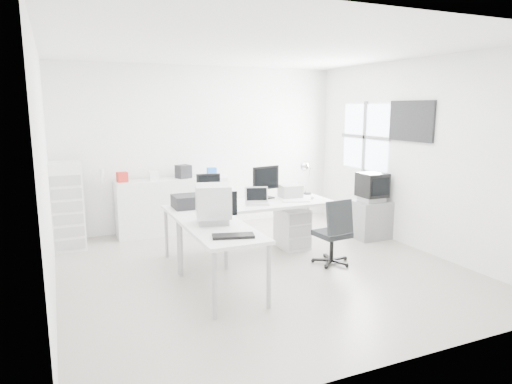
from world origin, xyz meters
name	(u,v)px	position (x,y,z in m)	size (l,w,h in m)	color
floor	(262,269)	(0.00, 0.00, 0.00)	(5.00, 5.00, 0.01)	beige
ceiling	(263,48)	(0.00, 0.00, 2.80)	(5.00, 5.00, 0.01)	white
back_wall	(203,148)	(0.00, 2.50, 1.40)	(5.00, 0.02, 2.80)	silver
left_wall	(45,175)	(-2.50, 0.00, 1.40)	(0.02, 5.00, 2.80)	silver
right_wall	(415,155)	(2.50, 0.00, 1.40)	(0.02, 5.00, 2.80)	silver
window	(365,137)	(2.48, 1.20, 1.60)	(0.02, 1.20, 1.10)	white
wall_picture	(411,121)	(2.47, 0.10, 1.90)	(0.04, 0.90, 0.60)	black
main_desk	(251,229)	(0.12, 0.64, 0.38)	(2.40, 0.80, 0.75)	silver
side_desk	(221,260)	(-0.73, -0.46, 0.38)	(0.70, 1.40, 0.75)	silver
drawer_pedestal	(292,228)	(0.82, 0.69, 0.30)	(0.40, 0.50, 0.60)	silver
inkjet_printer	(191,201)	(-0.73, 0.74, 0.84)	(0.49, 0.38, 0.17)	black
lcd_monitor_small	(208,189)	(-0.43, 0.89, 0.96)	(0.34, 0.19, 0.42)	black
lcd_monitor_large	(266,183)	(0.47, 0.89, 0.99)	(0.46, 0.18, 0.48)	black
laptop	(257,198)	(0.17, 0.54, 0.85)	(0.30, 0.30, 0.20)	#B7B7BA
white_keyboard	(296,201)	(0.77, 0.49, 0.76)	(0.39, 0.12, 0.02)	silver
white_mouse	(312,198)	(1.07, 0.54, 0.78)	(0.06, 0.06, 0.06)	silver
laser_printer	(290,191)	(0.87, 0.86, 0.84)	(0.32, 0.27, 0.18)	#9E9E9E
desk_lamp	(308,179)	(1.22, 0.94, 0.99)	(0.16, 0.16, 0.48)	silver
crt_monitor	(213,204)	(-0.73, -0.21, 0.98)	(0.40, 0.40, 0.46)	#B7B7BA
black_keyboard	(233,236)	(-0.73, -0.86, 0.76)	(0.44, 0.18, 0.03)	black
office_chair	(332,231)	(0.96, -0.18, 0.46)	(0.53, 0.53, 0.92)	#242729
tv_cabinet	(371,220)	(2.22, 0.62, 0.30)	(0.56, 0.46, 0.61)	slate
crt_tv	(372,188)	(2.22, 0.62, 0.83)	(0.50, 0.48, 0.45)	black
sideboard	(173,206)	(-0.63, 2.24, 0.46)	(1.85, 0.46, 0.92)	silver
clutter_box_a	(122,177)	(-1.43, 2.24, 1.00)	(0.16, 0.14, 0.16)	#B21F19
clutter_box_b	(154,176)	(-0.93, 2.24, 0.99)	(0.14, 0.12, 0.14)	silver
clutter_box_c	(183,172)	(-0.43, 2.24, 1.03)	(0.22, 0.20, 0.22)	black
clutter_box_d	(212,172)	(0.07, 2.24, 1.00)	(0.15, 0.13, 0.15)	blue
clutter_bottle	(102,176)	(-1.73, 2.28, 1.03)	(0.07, 0.07, 0.22)	silver
filing_cabinet	(67,206)	(-2.28, 2.03, 0.65)	(0.46, 0.54, 1.30)	silver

